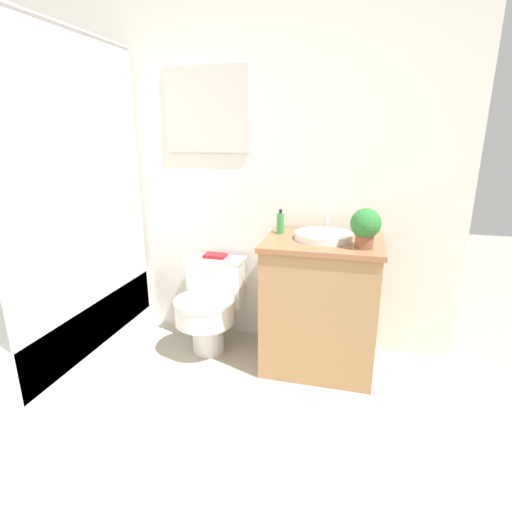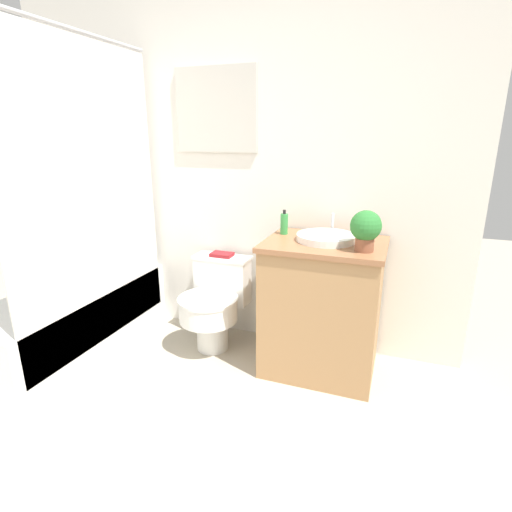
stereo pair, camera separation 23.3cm
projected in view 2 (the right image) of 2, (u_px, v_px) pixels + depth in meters
wall_back at (226, 161)px, 2.75m from camera, size 3.25×0.07×2.50m
shower_area at (74, 313)px, 2.68m from camera, size 0.57×1.35×1.98m
toilet at (214, 302)px, 2.75m from camera, size 0.40×0.52×0.62m
vanity at (322, 307)px, 2.45m from camera, size 0.70×0.55×0.83m
sink at (326, 237)px, 2.35m from camera, size 0.35×0.38×0.13m
soap_bottle at (284, 224)px, 2.49m from camera, size 0.05×0.05×0.15m
potted_plant at (366, 229)px, 2.11m from camera, size 0.17×0.17×0.22m
book_on_tank at (222, 255)px, 2.78m from camera, size 0.15×0.10×0.02m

